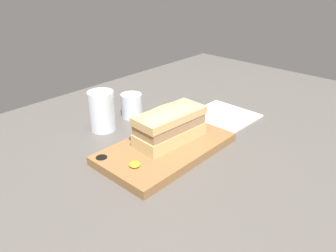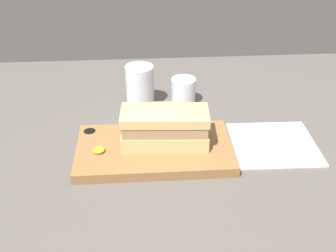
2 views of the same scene
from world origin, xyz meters
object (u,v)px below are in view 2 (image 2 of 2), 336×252
Objects in this scene: water_glass at (140,90)px; napkin at (274,144)px; serving_board at (152,150)px; wine_glass at (183,93)px; sandwich at (165,124)px.

napkin is (29.94, -20.28, -4.74)cm from water_glass.
serving_board is 1.77× the size of napkin.
water_glass is 11.45cm from wine_glass.
wine_glass reaches higher than napkin.
serving_board is at bearing -84.16° from water_glass.
napkin is (18.60, -20.68, -3.20)cm from wine_glass.
sandwich is 2.59× the size of wine_glass.
serving_board is 2.97× the size of water_glass.
sandwich is 1.00× the size of napkin.
serving_board is 1.77× the size of sandwich.
serving_board reaches higher than napkin.
serving_board is at bearing -176.65° from napkin.
water_glass is at bearing 95.84° from serving_board.
sandwich is at bearing -178.03° from napkin.
sandwich reaches higher than serving_board.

